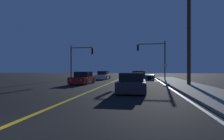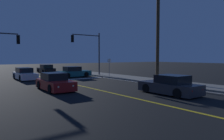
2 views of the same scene
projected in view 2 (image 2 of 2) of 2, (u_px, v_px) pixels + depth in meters
The scene contains 12 objects.
sidewalk_right at pixel (181, 84), 19.82m from camera, with size 3.20×42.62×0.15m, color slate.
lane_line_center at pixel (113, 93), 15.19m from camera, with size 0.20×40.25×0.01m, color gold.
lane_line_edge_right at pixel (168, 86), 18.73m from camera, with size 0.16×40.25×0.01m, color white.
stop_bar at pixel (82, 79), 25.35m from camera, with size 6.24×0.50×0.01m, color white.
car_lead_oncoming_charcoal at pixel (170, 86), 14.80m from camera, with size 1.93×4.39×1.34m.
car_far_approaching_white at pixel (25, 74), 24.55m from camera, with size 1.87×4.65×1.34m.
car_mid_block_red at pixel (55, 83), 16.66m from camera, with size 1.92×4.22×1.34m.
car_side_waiting_teal at pixel (74, 72), 27.67m from camera, with size 4.22×1.99×1.34m.
car_distant_tail_black at pixel (46, 69), 34.93m from camera, with size 1.98×4.30×1.34m.
traffic_signal_near_right at pixel (90, 47), 28.40m from camera, with size 4.20×0.28×5.82m.
utility_pole_right at pixel (158, 28), 22.18m from camera, with size 1.48×0.34×10.88m.
street_sign_corner at pixel (109, 65), 26.99m from camera, with size 0.56×0.09×2.37m.
Camera 2 is at (-8.94, -0.28, 2.57)m, focal length 34.43 mm.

